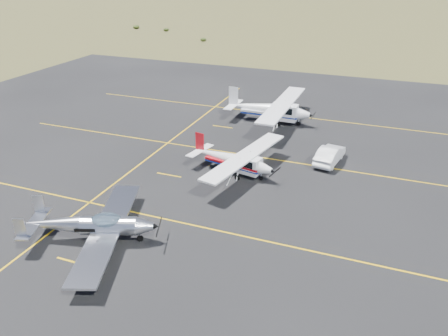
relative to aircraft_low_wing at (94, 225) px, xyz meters
The scene contains 6 objects.
ground 3.47m from the aircraft_low_wing, 25.79° to the left, with size 1600.00×1600.00×0.00m, color #383D1C.
apron 9.01m from the aircraft_low_wing, 70.58° to the left, with size 72.00×72.00×0.02m, color black.
aircraft_low_wing is the anchor object (origin of this frame).
aircraft_cessna 11.88m from the aircraft_low_wing, 68.82° to the left, with size 6.28×9.99×2.52m.
aircraft_plain 23.17m from the aircraft_low_wing, 80.65° to the left, with size 7.36×12.26×3.12m.
sedan 18.79m from the aircraft_low_wing, 55.24° to the left, with size 1.43×4.09×1.35m, color white.
Camera 1 is at (11.23, -18.02, 14.55)m, focal length 35.00 mm.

